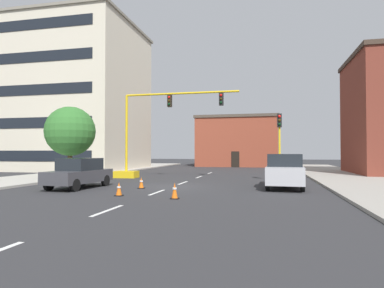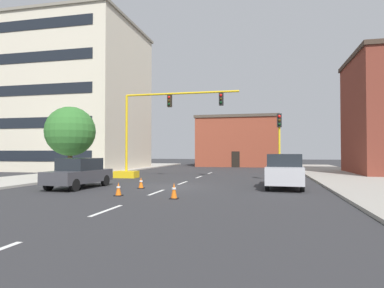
% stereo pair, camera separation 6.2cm
% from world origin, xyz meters
% --- Properties ---
extents(ground_plane, '(160.00, 160.00, 0.00)m').
position_xyz_m(ground_plane, '(0.00, 0.00, 0.00)').
color(ground_plane, '#2D2D30').
extents(sidewalk_left, '(6.00, 56.00, 0.14)m').
position_xyz_m(sidewalk_left, '(-11.90, 8.00, 0.07)').
color(sidewalk_left, '#B2ADA3').
rests_on(sidewalk_left, ground_plane).
extents(sidewalk_right, '(6.00, 56.00, 0.14)m').
position_xyz_m(sidewalk_right, '(11.90, 8.00, 0.07)').
color(sidewalk_right, '#9E998E').
rests_on(sidewalk_right, ground_plane).
extents(lane_stripe_seg_1, '(0.16, 2.40, 0.01)m').
position_xyz_m(lane_stripe_seg_1, '(0.00, -8.50, 0.00)').
color(lane_stripe_seg_1, silver).
rests_on(lane_stripe_seg_1, ground_plane).
extents(lane_stripe_seg_2, '(0.16, 2.40, 0.01)m').
position_xyz_m(lane_stripe_seg_2, '(0.00, -3.00, 0.00)').
color(lane_stripe_seg_2, silver).
rests_on(lane_stripe_seg_2, ground_plane).
extents(lane_stripe_seg_3, '(0.16, 2.40, 0.01)m').
position_xyz_m(lane_stripe_seg_3, '(0.00, 2.50, 0.00)').
color(lane_stripe_seg_3, silver).
rests_on(lane_stripe_seg_3, ground_plane).
extents(lane_stripe_seg_4, '(0.16, 2.40, 0.01)m').
position_xyz_m(lane_stripe_seg_4, '(0.00, 8.00, 0.00)').
color(lane_stripe_seg_4, silver).
rests_on(lane_stripe_seg_4, ground_plane).
extents(lane_stripe_seg_5, '(0.16, 2.40, 0.01)m').
position_xyz_m(lane_stripe_seg_5, '(0.00, 13.50, 0.00)').
color(lane_stripe_seg_5, silver).
rests_on(lane_stripe_seg_5, ground_plane).
extents(building_tall_left, '(15.73, 13.75, 17.36)m').
position_xyz_m(building_tall_left, '(-17.52, 16.97, 8.69)').
color(building_tall_left, beige).
rests_on(building_tall_left, ground_plane).
extents(building_brick_center, '(11.85, 10.25, 7.38)m').
position_xyz_m(building_brick_center, '(1.32, 31.81, 3.70)').
color(building_brick_center, brown).
rests_on(building_brick_center, ground_plane).
extents(traffic_signal_gantry, '(10.10, 1.20, 6.83)m').
position_xyz_m(traffic_signal_gantry, '(-4.30, 5.92, 2.31)').
color(traffic_signal_gantry, yellow).
rests_on(traffic_signal_gantry, ground_plane).
extents(traffic_light_pole_right, '(0.32, 0.47, 4.80)m').
position_xyz_m(traffic_light_pole_right, '(6.46, 4.67, 3.53)').
color(traffic_light_pole_right, yellow).
rests_on(traffic_light_pole_right, ground_plane).
extents(tree_left_near, '(3.94, 3.94, 5.73)m').
position_xyz_m(tree_left_near, '(-9.70, 4.20, 3.75)').
color(tree_left_near, '#4C3823').
rests_on(tree_left_near, ground_plane).
extents(pickup_truck_silver, '(2.25, 5.49, 1.99)m').
position_xyz_m(pickup_truck_silver, '(6.60, 0.78, 0.97)').
color(pickup_truck_silver, '#BCBCC1').
rests_on(pickup_truck_silver, ground_plane).
extents(sedan_dark_gray_near_left, '(2.13, 4.61, 1.74)m').
position_xyz_m(sedan_dark_gray_near_left, '(-5.09, -2.00, 0.89)').
color(sedan_dark_gray_near_left, '#3D3D42').
rests_on(sedan_dark_gray_near_left, ground_plane).
extents(traffic_cone_roadside_a, '(0.36, 0.36, 0.66)m').
position_xyz_m(traffic_cone_roadside_a, '(-1.34, -4.71, 0.32)').
color(traffic_cone_roadside_a, black).
rests_on(traffic_cone_roadside_a, ground_plane).
extents(traffic_cone_roadside_b, '(0.36, 0.36, 0.65)m').
position_xyz_m(traffic_cone_roadside_b, '(-1.49, -1.41, 0.32)').
color(traffic_cone_roadside_b, black).
rests_on(traffic_cone_roadside_b, ground_plane).
extents(traffic_cone_roadside_c, '(0.36, 0.36, 0.73)m').
position_xyz_m(traffic_cone_roadside_c, '(1.54, -5.11, 0.36)').
color(traffic_cone_roadside_c, black).
rests_on(traffic_cone_roadside_c, ground_plane).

